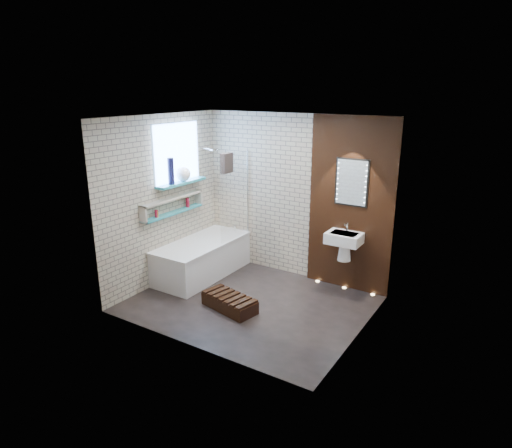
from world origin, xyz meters
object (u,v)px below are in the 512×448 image
Objects in this scene: bathtub at (202,258)px; washbasin at (344,242)px; walnut_step at (230,303)px; bath_screen at (235,196)px; led_mirror at (352,183)px.

washbasin reaches higher than bathtub.
bathtub is 2.17× the size of walnut_step.
bath_screen is 1.75× the size of walnut_step.
bath_screen reaches higher than washbasin.
led_mirror is (2.17, 0.78, 1.36)m from bathtub.
bath_screen is 2.41× the size of washbasin.
walnut_step is at bearing -125.75° from led_mirror.
led_mirror is 0.87× the size of walnut_step.
bath_screen is 2.00× the size of led_mirror.
walnut_step is at bearing -128.75° from washbasin.
led_mirror reaches higher than bathtub.
bathtub is at bearing -160.22° from led_mirror.
led_mirror is at bearing 90.00° from washbasin.
led_mirror reaches higher than washbasin.
walnut_step is (-1.10, -1.53, -1.56)m from led_mirror.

